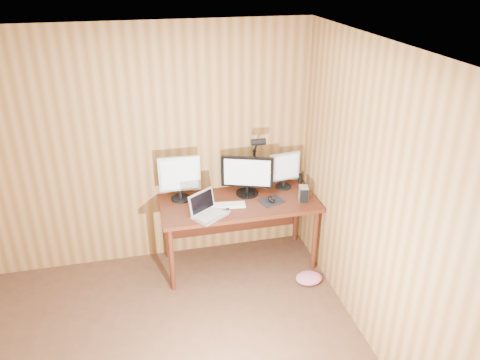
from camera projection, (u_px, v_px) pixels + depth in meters
name	position (u px, v px, depth m)	size (l,w,h in m)	color
room_shell	(154.00, 269.00, 2.93)	(4.00, 4.00, 4.00)	#51321F
desk	(237.00, 209.00, 4.89)	(1.60, 0.70, 0.75)	#481D0F
monitor_center	(247.00, 175.00, 4.83)	(0.52, 0.24, 0.42)	black
monitor_left	(180.00, 177.00, 4.71)	(0.42, 0.20, 0.47)	black
monitor_right	(284.00, 169.00, 4.97)	(0.35, 0.17, 0.40)	black
laptop	(207.00, 210.00, 4.51)	(0.40, 0.38, 0.23)	silver
keyboard	(225.00, 205.00, 4.69)	(0.41, 0.17, 0.02)	white
mousepad	(271.00, 201.00, 4.78)	(0.24, 0.19, 0.00)	black
mouse	(271.00, 199.00, 4.77)	(0.07, 0.11, 0.04)	black
hard_drive	(304.00, 194.00, 4.78)	(0.12, 0.15, 0.15)	silver
phone	(228.00, 210.00, 4.61)	(0.05, 0.09, 0.01)	silver
speaker	(300.00, 178.00, 5.14)	(0.04, 0.04, 0.11)	black
desk_lamp	(256.00, 155.00, 4.85)	(0.15, 0.21, 0.64)	black
fabric_pile	(309.00, 278.00, 4.78)	(0.27, 0.22, 0.09)	#C9617C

